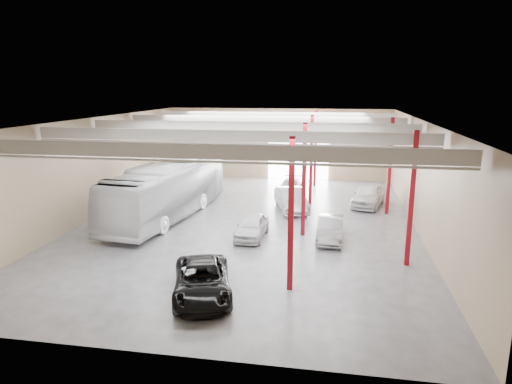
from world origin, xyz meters
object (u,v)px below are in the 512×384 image
(car_row_a, at_px, (252,226))
(car_right_far, at_px, (368,195))
(car_row_b, at_px, (291,200))
(car_row_c, at_px, (291,187))
(coach_bus, at_px, (168,190))
(car_right_near, at_px, (330,229))
(black_sedan, at_px, (202,281))

(car_row_a, xyz_separation_m, car_right_far, (7.56, 9.16, 0.15))
(car_row_b, relative_size, car_row_c, 1.12)
(coach_bus, height_order, car_right_far, coach_bus)
(car_row_a, height_order, car_right_near, car_right_near)
(car_row_a, bearing_deg, car_row_c, 86.01)
(black_sedan, height_order, car_right_far, car_right_far)
(car_right_far, bearing_deg, coach_bus, -143.52)
(car_row_a, distance_m, car_right_far, 11.88)
(car_right_far, bearing_deg, car_row_c, 170.54)
(black_sedan, height_order, car_right_near, black_sedan)
(car_row_a, bearing_deg, coach_bus, 154.36)
(black_sedan, relative_size, car_right_far, 1.06)
(car_row_a, height_order, car_row_c, car_row_a)
(car_row_b, bearing_deg, car_row_a, -122.03)
(car_row_b, relative_size, car_right_far, 1.02)
(coach_bus, xyz_separation_m, car_row_b, (8.43, 3.27, -1.10))
(coach_bus, distance_m, car_row_c, 11.69)
(car_row_a, height_order, car_right_far, car_right_far)
(car_row_c, relative_size, car_right_near, 1.06)
(car_row_a, relative_size, car_right_near, 0.96)
(car_row_c, xyz_separation_m, car_right_far, (6.36, -2.84, 0.19))
(car_row_a, height_order, car_row_b, car_row_b)
(coach_bus, relative_size, car_right_far, 2.78)
(black_sedan, bearing_deg, coach_bus, 99.89)
(car_row_a, distance_m, car_right_near, 4.77)
(car_row_a, bearing_deg, car_row_b, 77.07)
(car_right_near, distance_m, car_right_far, 9.24)
(car_row_b, distance_m, car_right_far, 6.29)
(car_row_c, distance_m, car_right_far, 6.97)
(car_row_b, xyz_separation_m, car_right_near, (3.00, -6.37, -0.13))
(car_row_a, bearing_deg, car_right_far, 52.19)
(car_row_b, bearing_deg, black_sedan, -116.53)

